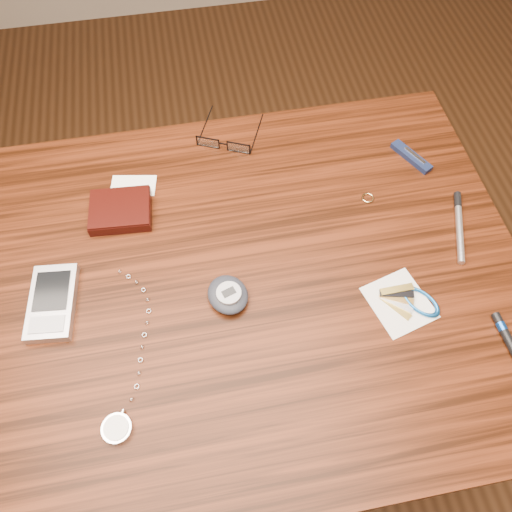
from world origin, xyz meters
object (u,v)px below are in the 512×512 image
(wallet_and_card, at_px, (121,210))
(pedometer, at_px, (228,295))
(notepad_keys, at_px, (410,301))
(desk, at_px, (215,310))
(eyeglasses, at_px, (224,143))
(silver_pen, at_px, (459,221))
(pda_phone, at_px, (52,302))
(pocket_knife, at_px, (411,157))
(pocket_watch, at_px, (118,422))

(wallet_and_card, bearing_deg, pedometer, -51.29)
(wallet_and_card, relative_size, notepad_keys, 1.10)
(desk, xyz_separation_m, eyeglasses, (0.06, 0.28, 0.11))
(silver_pen, bearing_deg, notepad_keys, -136.06)
(pda_phone, relative_size, pocket_knife, 1.53)
(pedometer, bearing_deg, eyeglasses, 82.49)
(eyeglasses, xyz_separation_m, notepad_keys, (0.23, -0.37, -0.01))
(pocket_watch, bearing_deg, silver_pen, 21.47)
(pocket_watch, bearing_deg, eyeglasses, 65.43)
(pedometer, bearing_deg, pda_phone, 171.94)
(pocket_watch, distance_m, silver_pen, 0.62)
(notepad_keys, bearing_deg, pedometer, 168.02)
(desk, relative_size, pedometer, 11.91)
(pda_phone, relative_size, pedometer, 1.54)
(pda_phone, bearing_deg, notepad_keys, -10.06)
(desk, relative_size, eyeglasses, 7.26)
(eyeglasses, bearing_deg, pedometer, -97.51)
(pocket_watch, distance_m, pocket_knife, 0.66)
(desk, xyz_separation_m, pda_phone, (-0.24, 0.00, 0.11))
(desk, relative_size, pocket_watch, 3.78)
(pedometer, height_order, silver_pen, pedometer)
(desk, relative_size, notepad_keys, 8.30)
(wallet_and_card, bearing_deg, eyeglasses, 31.55)
(wallet_and_card, xyz_separation_m, eyeglasses, (0.19, 0.12, -0.00))
(pocket_watch, xyz_separation_m, pocket_knife, (0.54, 0.38, 0.00))
(pda_phone, xyz_separation_m, pedometer, (0.26, -0.04, 0.00))
(pda_phone, distance_m, notepad_keys, 0.54)
(eyeglasses, bearing_deg, silver_pen, -33.87)
(pda_phone, bearing_deg, desk, -1.07)
(wallet_and_card, relative_size, pocket_knife, 1.57)
(pocket_knife, bearing_deg, silver_pen, -78.92)
(silver_pen, bearing_deg, pda_phone, -177.31)
(pda_phone, bearing_deg, wallet_and_card, 54.51)
(pda_phone, relative_size, silver_pen, 0.95)
(eyeglasses, xyz_separation_m, pocket_watch, (-0.21, -0.47, -0.00))
(pedometer, bearing_deg, pocket_watch, -137.69)
(pedometer, bearing_deg, silver_pen, 9.68)
(wallet_and_card, xyz_separation_m, notepad_keys, (0.42, -0.25, -0.01))
(wallet_and_card, height_order, pocket_knife, wallet_and_card)
(eyeglasses, xyz_separation_m, pocket_knife, (0.33, -0.09, -0.00))
(pedometer, relative_size, silver_pen, 0.62)
(wallet_and_card, bearing_deg, desk, -50.78)
(wallet_and_card, distance_m, notepad_keys, 0.49)
(pocket_watch, xyz_separation_m, pedometer, (0.17, 0.16, 0.01))
(desk, xyz_separation_m, wallet_and_card, (-0.13, 0.16, 0.11))
(eyeglasses, height_order, pda_phone, eyeglasses)
(wallet_and_card, xyz_separation_m, pda_phone, (-0.11, -0.15, -0.00))
(desk, height_order, pda_phone, pda_phone)
(pedometer, bearing_deg, desk, 126.12)
(wallet_and_card, height_order, pedometer, pedometer)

